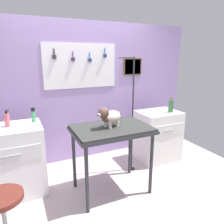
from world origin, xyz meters
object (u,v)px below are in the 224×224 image
(spray_bottle_short, at_px, (7,120))
(counter_left, at_px, (11,161))
(grooming_table, at_px, (112,134))
(cabinet_right, at_px, (158,136))
(grooming_arm, at_px, (132,120))
(stool, at_px, (2,206))
(dog, at_px, (109,116))
(soda_bottle, at_px, (171,105))

(spray_bottle_short, bearing_deg, counter_left, -118.19)
(spray_bottle_short, bearing_deg, grooming_table, -23.14)
(cabinet_right, distance_m, spray_bottle_short, 2.35)
(cabinet_right, height_order, spray_bottle_short, spray_bottle_short)
(counter_left, distance_m, spray_bottle_short, 0.54)
(grooming_table, bearing_deg, grooming_arm, 35.36)
(grooming_arm, relative_size, cabinet_right, 2.05)
(counter_left, distance_m, stool, 0.95)
(counter_left, height_order, cabinet_right, counter_left)
(dog, bearing_deg, soda_bottle, 17.35)
(dog, distance_m, stool, 1.42)
(grooming_arm, bearing_deg, spray_bottle_short, 174.98)
(grooming_table, relative_size, grooming_arm, 0.56)
(counter_left, bearing_deg, grooming_arm, -4.13)
(cabinet_right, distance_m, soda_bottle, 0.57)
(cabinet_right, bearing_deg, counter_left, -179.57)
(grooming_table, height_order, soda_bottle, soda_bottle)
(spray_bottle_short, bearing_deg, stool, -94.76)
(grooming_table, distance_m, stool, 1.37)
(counter_left, xyz_separation_m, cabinet_right, (2.29, 0.02, -0.03))
(grooming_arm, height_order, spray_bottle_short, grooming_arm)
(grooming_arm, xyz_separation_m, spray_bottle_short, (-1.68, 0.15, 0.18))
(grooming_table, bearing_deg, dog, -176.03)
(grooming_arm, xyz_separation_m, stool, (-1.76, -0.82, -0.32))
(cabinet_right, bearing_deg, spray_bottle_short, 179.80)
(cabinet_right, xyz_separation_m, spray_bottle_short, (-2.28, 0.01, 0.57))
(spray_bottle_short, bearing_deg, grooming_arm, -5.02)
(grooming_arm, distance_m, spray_bottle_short, 1.69)
(stool, distance_m, spray_bottle_short, 1.09)
(spray_bottle_short, height_order, soda_bottle, spray_bottle_short)
(cabinet_right, bearing_deg, soda_bottle, -29.36)
(cabinet_right, distance_m, stool, 2.55)
(soda_bottle, bearing_deg, stool, -160.98)
(dog, relative_size, soda_bottle, 1.50)
(cabinet_right, bearing_deg, dog, -156.33)
(grooming_arm, bearing_deg, soda_bottle, 3.57)
(soda_bottle, bearing_deg, counter_left, 178.26)
(grooming_table, distance_m, dog, 0.24)
(counter_left, relative_size, cabinet_right, 1.07)
(spray_bottle_short, relative_size, soda_bottle, 0.88)
(grooming_table, distance_m, soda_bottle, 1.34)
(dog, distance_m, cabinet_right, 1.38)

